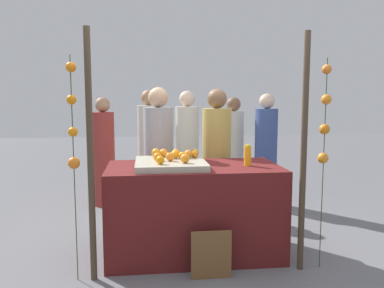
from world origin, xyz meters
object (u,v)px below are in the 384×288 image
(stall_counter, at_px, (194,210))
(chalkboard_sign, at_px, (211,255))
(orange_1, at_px, (170,157))
(juice_bottle, at_px, (248,156))
(orange_0, at_px, (164,153))
(vendor_left, at_px, (159,166))
(vendor_right, at_px, (217,166))

(stall_counter, height_order, chalkboard_sign, stall_counter)
(orange_1, distance_m, juice_bottle, 0.77)
(juice_bottle, bearing_deg, stall_counter, 173.93)
(stall_counter, bearing_deg, chalkboard_sign, -81.67)
(orange_0, bearing_deg, chalkboard_sign, -65.35)
(orange_0, xyz_separation_m, chalkboard_sign, (0.37, -0.81, -0.80))
(orange_0, distance_m, vendor_left, 0.50)
(orange_0, relative_size, vendor_right, 0.05)
(stall_counter, bearing_deg, vendor_right, 62.50)
(juice_bottle, distance_m, chalkboard_sign, 1.05)
(chalkboard_sign, xyz_separation_m, vendor_right, (0.27, 1.25, 0.57))
(orange_0, bearing_deg, orange_1, -79.90)
(stall_counter, xyz_separation_m, vendor_right, (0.35, 0.68, 0.33))
(vendor_left, bearing_deg, orange_0, -85.42)
(juice_bottle, height_order, vendor_right, vendor_right)
(stall_counter, xyz_separation_m, vendor_left, (-0.32, 0.68, 0.34))
(vendor_left, height_order, vendor_right, vendor_left)
(chalkboard_sign, relative_size, vendor_left, 0.26)
(orange_0, height_order, vendor_right, vendor_right)
(orange_1, distance_m, vendor_right, 0.96)
(juice_bottle, height_order, chalkboard_sign, juice_bottle)
(vendor_left, xyz_separation_m, vendor_right, (0.68, -0.01, -0.01))
(orange_1, bearing_deg, juice_bottle, -0.64)
(orange_1, height_order, vendor_right, vendor_right)
(orange_1, bearing_deg, orange_0, 100.10)
(orange_0, distance_m, orange_1, 0.29)
(vendor_right, bearing_deg, vendor_left, 179.43)
(vendor_left, bearing_deg, vendor_right, -0.57)
(stall_counter, distance_m, vendor_left, 0.83)
(stall_counter, relative_size, orange_1, 20.19)
(stall_counter, xyz_separation_m, orange_0, (-0.29, 0.24, 0.55))
(stall_counter, relative_size, vendor_left, 1.01)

